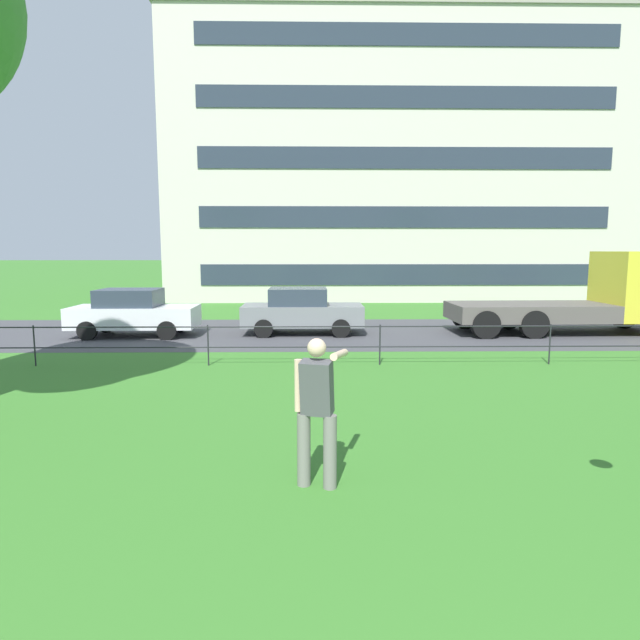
# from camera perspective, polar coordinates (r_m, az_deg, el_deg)

# --- Properties ---
(street_strip) EXTENTS (80.00, 6.95, 0.01)m
(street_strip) POSITION_cam_1_polar(r_m,az_deg,el_deg) (18.36, 4.30, -1.33)
(street_strip) COLOR #424247
(street_strip) RESTS_ON ground
(park_fence) EXTENTS (33.54, 0.04, 1.00)m
(park_fence) POSITION_cam_1_polar(r_m,az_deg,el_deg) (13.18, 6.39, -1.89)
(park_fence) COLOR #232328
(park_fence) RESTS_ON ground
(person_thrower) EXTENTS (0.66, 0.75, 1.79)m
(person_thrower) POSITION_cam_1_polar(r_m,az_deg,el_deg) (6.37, -0.32, -9.24)
(person_thrower) COLOR slate
(person_thrower) RESTS_ON ground
(car_white_far_right) EXTENTS (4.01, 1.83, 1.54)m
(car_white_far_right) POSITION_cam_1_polar(r_m,az_deg,el_deg) (18.52, -19.18, 0.77)
(car_white_far_right) COLOR silver
(car_white_far_right) RESTS_ON ground
(car_grey_far_left) EXTENTS (4.00, 1.82, 1.54)m
(car_grey_far_left) POSITION_cam_1_polar(r_m,az_deg,el_deg) (17.96, -1.98, 0.98)
(car_grey_far_left) COLOR slate
(car_grey_far_left) RESTS_ON ground
(flatbed_truck_left) EXTENTS (7.34, 2.55, 2.75)m
(flatbed_truck_left) POSITION_cam_1_polar(r_m,az_deg,el_deg) (20.32, 26.97, 2.18)
(flatbed_truck_left) COLOR yellow
(flatbed_truck_left) RESTS_ON ground
(apartment_building_background) EXTENTS (25.73, 16.20, 15.41)m
(apartment_building_background) POSITION_cam_1_polar(r_m,az_deg,el_deg) (37.04, 6.89, 15.01)
(apartment_building_background) COLOR beige
(apartment_building_background) RESTS_ON ground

